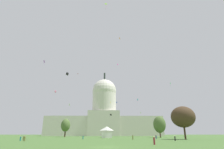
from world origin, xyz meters
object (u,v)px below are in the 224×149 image
at_px(person_grey_back_center, 156,137).
at_px(tree_east_far, 159,124).
at_px(person_denim_aisle_center, 156,137).
at_px(kite_yellow_mid, 111,102).
at_px(kite_white_low, 69,105).
at_px(kite_lime_low, 141,113).
at_px(person_teal_near_tree_east, 83,137).
at_px(kite_blue_mid, 117,102).
at_px(person_maroon_front_left, 154,141).
at_px(tree_west_mid, 66,125).
at_px(person_teal_near_tent, 21,139).
at_px(person_olive_front_center, 133,137).
at_px(tree_east_near, 183,117).
at_px(kite_turquoise_low, 150,118).
at_px(event_tent, 107,132).
at_px(kite_violet_high, 44,62).
at_px(kite_black_mid, 67,74).
at_px(kite_lime_high, 106,5).
at_px(kite_magenta_high, 118,64).
at_px(person_olive_mid_center, 25,139).
at_px(kite_pink_mid, 55,91).
at_px(person_black_near_tree_west, 175,138).
at_px(kite_orange_high, 120,38).
at_px(capitol_building, 104,116).
at_px(kite_red_high, 78,74).
at_px(kite_green_mid, 170,83).
at_px(kite_gold_low, 93,115).
at_px(kite_cyan_mid, 138,100).

bearing_deg(person_grey_back_center, tree_east_far, 34.69).
height_order(person_denim_aisle_center, kite_yellow_mid, kite_yellow_mid).
relative_size(person_grey_back_center, kite_white_low, 1.41).
bearing_deg(kite_lime_low, person_teal_near_tree_east, -175.92).
bearing_deg(kite_blue_mid, person_maroon_front_left, 95.89).
height_order(tree_west_mid, person_teal_near_tent, tree_west_mid).
bearing_deg(person_olive_front_center, person_teal_near_tent, 36.79).
bearing_deg(person_teal_near_tree_east, person_denim_aisle_center, -6.74).
distance_m(tree_east_near, person_olive_front_center, 22.02).
height_order(kite_lime_low, kite_turquoise_low, kite_lime_low).
relative_size(event_tent, kite_turquoise_low, 4.48).
relative_size(event_tent, kite_violet_high, 2.08).
distance_m(tree_west_mid, kite_black_mid, 55.64).
bearing_deg(kite_lime_low, kite_blue_mid, 64.77).
bearing_deg(kite_lime_high, person_denim_aisle_center, -118.05).
relative_size(person_maroon_front_left, kite_turquoise_low, 1.24).
relative_size(event_tent, tree_east_near, 0.47).
relative_size(event_tent, kite_magenta_high, 6.77).
height_order(person_maroon_front_left, kite_blue_mid, kite_blue_mid).
bearing_deg(kite_magenta_high, person_olive_mid_center, 70.51).
bearing_deg(kite_pink_mid, tree_west_mid, 128.87).
bearing_deg(person_black_near_tree_west, event_tent, -119.09).
xyz_separation_m(kite_pink_mid, kite_violet_high, (1.16, -31.22, 10.78)).
bearing_deg(person_denim_aisle_center, kite_turquoise_low, 179.66).
xyz_separation_m(kite_magenta_high, kite_orange_high, (0.44, -17.97, 10.11)).
xyz_separation_m(capitol_building, person_teal_near_tree_east, (-5.61, -108.01, -18.14)).
distance_m(kite_pink_mid, kite_red_high, 28.43).
xyz_separation_m(tree_east_far, person_teal_near_tree_east, (-40.40, -31.52, -6.59)).
xyz_separation_m(person_grey_back_center, kite_blue_mid, (-16.35, 62.47, 27.31)).
relative_size(person_olive_mid_center, kite_lime_high, 0.45).
bearing_deg(kite_white_low, person_maroon_front_left, -119.39).
distance_m(kite_yellow_mid, kite_turquoise_low, 37.74).
distance_m(person_black_near_tree_west, kite_orange_high, 70.08).
bearing_deg(person_black_near_tree_west, person_denim_aisle_center, -145.20).
xyz_separation_m(tree_west_mid, kite_yellow_mid, (30.40, 36.61, 21.43)).
bearing_deg(person_teal_near_tree_east, kite_turquoise_low, 45.59).
height_order(person_teal_near_tree_east, person_black_near_tree_west, person_black_near_tree_west).
height_order(person_olive_front_center, kite_pink_mid, kite_pink_mid).
height_order(kite_pink_mid, kite_green_mid, kite_pink_mid).
relative_size(person_olive_front_center, kite_black_mid, 1.28).
distance_m(tree_east_near, kite_blue_mid, 87.42).
xyz_separation_m(person_teal_near_tree_east, kite_gold_low, (-2.07, 71.07, 15.87)).
bearing_deg(person_teal_near_tent, kite_black_mid, 104.29).
distance_m(person_black_near_tree_west, kite_blue_mid, 100.81).
distance_m(kite_gold_low, kite_magenta_high, 49.12).
xyz_separation_m(person_grey_back_center, kite_lime_low, (-1.21, 31.96, 15.02)).
distance_m(kite_white_low, kite_green_mid, 64.20).
relative_size(person_olive_front_center, kite_gold_low, 1.58).
height_order(tree_west_mid, kite_cyan_mid, kite_cyan_mid).
bearing_deg(person_black_near_tree_west, kite_orange_high, -124.89).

